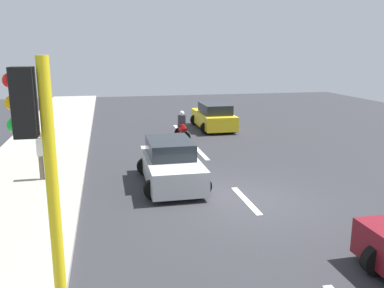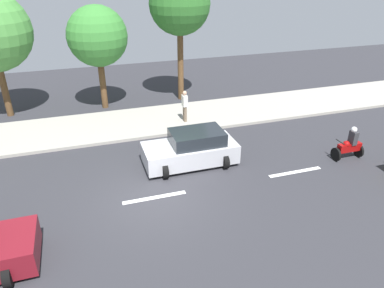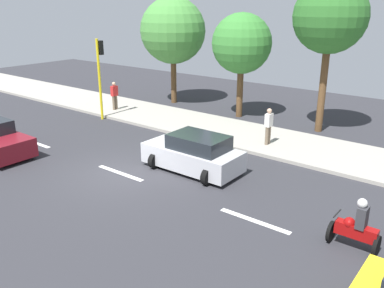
% 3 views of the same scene
% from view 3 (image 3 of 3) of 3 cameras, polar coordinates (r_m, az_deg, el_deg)
% --- Properties ---
extents(ground_plane, '(40.00, 60.00, 0.10)m').
position_cam_3_polar(ground_plane, '(16.28, -9.98, -4.21)').
color(ground_plane, '#2D2D33').
extents(sidewalk, '(4.00, 60.00, 0.15)m').
position_cam_3_polar(sidewalk, '(21.22, 4.04, 1.99)').
color(sidewalk, '#9E998E').
rests_on(sidewalk, ground).
extents(lane_stripe_north, '(0.20, 2.40, 0.01)m').
position_cam_3_polar(lane_stripe_north, '(12.85, 8.73, -10.57)').
color(lane_stripe_north, white).
rests_on(lane_stripe_north, ground).
extents(lane_stripe_mid, '(0.20, 2.40, 0.01)m').
position_cam_3_polar(lane_stripe_mid, '(16.25, -9.99, -4.03)').
color(lane_stripe_mid, white).
rests_on(lane_stripe_mid, ground).
extents(lane_stripe_south, '(0.20, 2.40, 0.01)m').
position_cam_3_polar(lane_stripe_south, '(20.87, -21.19, 0.19)').
color(lane_stripe_south, white).
rests_on(lane_stripe_south, ground).
extents(car_silver, '(2.18, 3.96, 1.52)m').
position_cam_3_polar(car_silver, '(16.03, 0.25, -1.36)').
color(car_silver, '#B7B7BC').
rests_on(car_silver, ground).
extents(motorcycle, '(0.60, 1.30, 1.53)m').
position_cam_3_polar(motorcycle, '(11.93, 21.96, -10.84)').
color(motorcycle, black).
rests_on(motorcycle, ground).
extents(pedestrian_near_signal, '(0.40, 0.24, 1.69)m').
position_cam_3_polar(pedestrian_near_signal, '(25.23, -10.79, 6.78)').
color(pedestrian_near_signal, '#72604C').
rests_on(pedestrian_near_signal, sidewalk).
extents(pedestrian_by_tree, '(0.40, 0.24, 1.69)m').
position_cam_3_polar(pedestrian_by_tree, '(18.87, 10.66, 2.61)').
color(pedestrian_by_tree, '#72604C').
rests_on(pedestrian_by_tree, sidewalk).
extents(traffic_light_corner, '(0.49, 0.24, 4.50)m').
position_cam_3_polar(traffic_light_corner, '(23.44, -12.74, 10.38)').
color(traffic_light_corner, yellow).
rests_on(traffic_light_corner, ground).
extents(street_tree_north, '(3.34, 3.34, 5.86)m').
position_cam_3_polar(street_tree_north, '(23.41, 6.96, 13.73)').
color(street_tree_north, brown).
rests_on(street_tree_north, ground).
extents(street_tree_south, '(3.55, 3.55, 7.49)m').
position_cam_3_polar(street_tree_south, '(21.32, 18.77, 16.45)').
color(street_tree_south, brown).
rests_on(street_tree_south, ground).
extents(street_tree_center, '(4.15, 4.15, 6.72)m').
position_cam_3_polar(street_tree_center, '(26.77, -2.68, 15.52)').
color(street_tree_center, brown).
rests_on(street_tree_center, ground).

